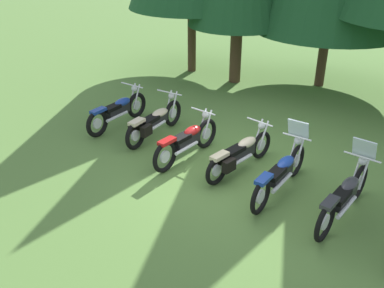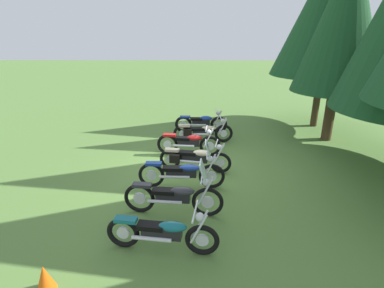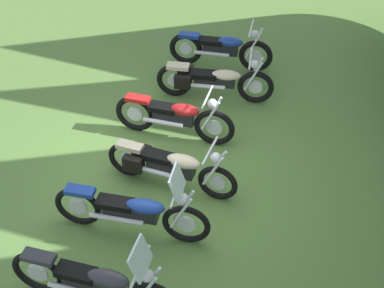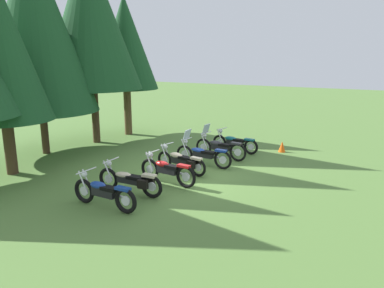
{
  "view_description": "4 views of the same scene",
  "coord_description": "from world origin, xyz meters",
  "px_view_note": "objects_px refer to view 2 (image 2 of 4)",
  "views": [
    {
      "loc": [
        3.77,
        -7.31,
        4.93
      ],
      "look_at": [
        -0.9,
        -0.32,
        0.6
      ],
      "focal_mm": 40.18,
      "sensor_mm": 36.0,
      "label": 1
    },
    {
      "loc": [
        8.59,
        0.22,
        4.07
      ],
      "look_at": [
        -0.91,
        0.08,
        0.54
      ],
      "focal_mm": 28.12,
      "sensor_mm": 36.0,
      "label": 2
    },
    {
      "loc": [
        6.4,
        1.73,
        6.33
      ],
      "look_at": [
        -0.05,
        0.51,
        0.88
      ],
      "focal_mm": 51.06,
      "sensor_mm": 36.0,
      "label": 3
    },
    {
      "loc": [
        -11.18,
        -6.35,
        4.17
      ],
      "look_at": [
        0.76,
        0.11,
        0.92
      ],
      "focal_mm": 34.68,
      "sensor_mm": 36.0,
      "label": 4
    }
  ],
  "objects_px": {
    "motorcycle_5": "(175,196)",
    "traffic_cone": "(45,278)",
    "motorcycle_3": "(193,158)",
    "pine_tree_0": "(330,11)",
    "motorcycle_1": "(202,131)",
    "motorcycle_4": "(183,172)",
    "motorcycle_0": "(201,122)",
    "motorcycle_2": "(189,143)",
    "motorcycle_6": "(163,232)",
    "pine_tree_1": "(345,19)"
  },
  "relations": [
    {
      "from": "motorcycle_5",
      "to": "pine_tree_0",
      "type": "relative_size",
      "value": 0.31
    },
    {
      "from": "pine_tree_1",
      "to": "motorcycle_3",
      "type": "bearing_deg",
      "value": -60.46
    },
    {
      "from": "motorcycle_1",
      "to": "pine_tree_0",
      "type": "xyz_separation_m",
      "value": [
        -2.34,
        5.23,
        4.47
      ]
    },
    {
      "from": "motorcycle_5",
      "to": "traffic_cone",
      "type": "relative_size",
      "value": 4.92
    },
    {
      "from": "motorcycle_5",
      "to": "motorcycle_4",
      "type": "bearing_deg",
      "value": 89.53
    },
    {
      "from": "motorcycle_2",
      "to": "traffic_cone",
      "type": "height_order",
      "value": "motorcycle_2"
    },
    {
      "from": "motorcycle_1",
      "to": "motorcycle_4",
      "type": "relative_size",
      "value": 0.98
    },
    {
      "from": "motorcycle_2",
      "to": "motorcycle_5",
      "type": "relative_size",
      "value": 0.95
    },
    {
      "from": "motorcycle_0",
      "to": "motorcycle_5",
      "type": "xyz_separation_m",
      "value": [
        6.25,
        -0.72,
        0.03
      ]
    },
    {
      "from": "motorcycle_0",
      "to": "motorcycle_2",
      "type": "relative_size",
      "value": 1.0
    },
    {
      "from": "motorcycle_1",
      "to": "motorcycle_2",
      "type": "bearing_deg",
      "value": -111.26
    },
    {
      "from": "motorcycle_2",
      "to": "pine_tree_0",
      "type": "relative_size",
      "value": 0.3
    },
    {
      "from": "motorcycle_3",
      "to": "pine_tree_0",
      "type": "bearing_deg",
      "value": 51.72
    },
    {
      "from": "motorcycle_1",
      "to": "pine_tree_0",
      "type": "distance_m",
      "value": 7.26
    },
    {
      "from": "motorcycle_2",
      "to": "traffic_cone",
      "type": "bearing_deg",
      "value": -105.51
    },
    {
      "from": "motorcycle_4",
      "to": "motorcycle_2",
      "type": "bearing_deg",
      "value": 88.69
    },
    {
      "from": "motorcycle_0",
      "to": "motorcycle_6",
      "type": "distance_m",
      "value": 7.59
    },
    {
      "from": "motorcycle_1",
      "to": "motorcycle_2",
      "type": "xyz_separation_m",
      "value": [
        1.34,
        -0.47,
        0.02
      ]
    },
    {
      "from": "motorcycle_5",
      "to": "motorcycle_6",
      "type": "bearing_deg",
      "value": -91.06
    },
    {
      "from": "motorcycle_1",
      "to": "motorcycle_3",
      "type": "height_order",
      "value": "motorcycle_1"
    },
    {
      "from": "motorcycle_0",
      "to": "motorcycle_6",
      "type": "height_order",
      "value": "motorcycle_0"
    },
    {
      "from": "motorcycle_5",
      "to": "pine_tree_0",
      "type": "height_order",
      "value": "pine_tree_0"
    },
    {
      "from": "motorcycle_2",
      "to": "pine_tree_1",
      "type": "xyz_separation_m",
      "value": [
        -1.75,
        5.5,
        4.05
      ]
    },
    {
      "from": "motorcycle_0",
      "to": "pine_tree_1",
      "type": "bearing_deg",
      "value": -8.2
    },
    {
      "from": "motorcycle_3",
      "to": "pine_tree_0",
      "type": "height_order",
      "value": "pine_tree_0"
    },
    {
      "from": "motorcycle_1",
      "to": "pine_tree_1",
      "type": "height_order",
      "value": "pine_tree_1"
    },
    {
      "from": "motorcycle_4",
      "to": "traffic_cone",
      "type": "distance_m",
      "value": 4.19
    },
    {
      "from": "motorcycle_1",
      "to": "traffic_cone",
      "type": "distance_m",
      "value": 7.8
    },
    {
      "from": "motorcycle_6",
      "to": "motorcycle_2",
      "type": "bearing_deg",
      "value": 92.72
    },
    {
      "from": "motorcycle_4",
      "to": "pine_tree_0",
      "type": "height_order",
      "value": "pine_tree_0"
    },
    {
      "from": "pine_tree_1",
      "to": "motorcycle_6",
      "type": "bearing_deg",
      "value": -41.22
    },
    {
      "from": "motorcycle_0",
      "to": "motorcycle_2",
      "type": "height_order",
      "value": "motorcycle_2"
    },
    {
      "from": "motorcycle_5",
      "to": "traffic_cone",
      "type": "height_order",
      "value": "motorcycle_5"
    },
    {
      "from": "motorcycle_3",
      "to": "pine_tree_1",
      "type": "distance_m",
      "value": 7.37
    },
    {
      "from": "motorcycle_2",
      "to": "motorcycle_6",
      "type": "height_order",
      "value": "motorcycle_2"
    },
    {
      "from": "motorcycle_0",
      "to": "motorcycle_3",
      "type": "bearing_deg",
      "value": -93.52
    },
    {
      "from": "motorcycle_4",
      "to": "pine_tree_0",
      "type": "relative_size",
      "value": 0.32
    },
    {
      "from": "motorcycle_4",
      "to": "pine_tree_0",
      "type": "distance_m",
      "value": 9.49
    },
    {
      "from": "pine_tree_1",
      "to": "traffic_cone",
      "type": "bearing_deg",
      "value": -45.18
    },
    {
      "from": "motorcycle_3",
      "to": "motorcycle_5",
      "type": "height_order",
      "value": "motorcycle_5"
    },
    {
      "from": "motorcycle_0",
      "to": "motorcycle_3",
      "type": "distance_m",
      "value": 3.85
    },
    {
      "from": "motorcycle_1",
      "to": "motorcycle_4",
      "type": "distance_m",
      "value": 3.76
    },
    {
      "from": "pine_tree_0",
      "to": "motorcycle_5",
      "type": "bearing_deg",
      "value": -38.91
    },
    {
      "from": "motorcycle_0",
      "to": "motorcycle_1",
      "type": "height_order",
      "value": "motorcycle_0"
    },
    {
      "from": "motorcycle_3",
      "to": "pine_tree_0",
      "type": "distance_m",
      "value": 8.67
    },
    {
      "from": "motorcycle_0",
      "to": "traffic_cone",
      "type": "relative_size",
      "value": 4.68
    },
    {
      "from": "motorcycle_2",
      "to": "motorcycle_4",
      "type": "distance_m",
      "value": 2.37
    },
    {
      "from": "motorcycle_4",
      "to": "pine_tree_1",
      "type": "distance_m",
      "value": 8.06
    },
    {
      "from": "pine_tree_0",
      "to": "traffic_cone",
      "type": "bearing_deg",
      "value": -39.53
    },
    {
      "from": "pine_tree_1",
      "to": "motorcycle_2",
      "type": "bearing_deg",
      "value": -72.32
    }
  ]
}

